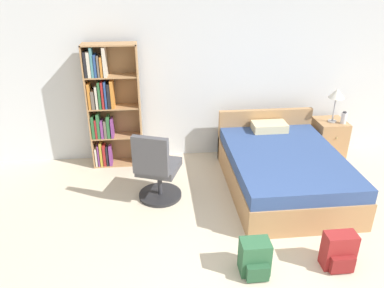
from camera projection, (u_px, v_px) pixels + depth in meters
The scene contains 9 objects.
wall_back at pixel (216, 73), 5.57m from camera, with size 9.00×0.06×2.60m.
bookshelf at pixel (108, 106), 5.35m from camera, with size 0.74×0.27×1.81m.
bed at pixel (282, 169), 5.04m from camera, with size 1.43×2.01×0.79m.
office_chair at pixel (157, 171), 4.68m from camera, with size 0.63×0.68×0.97m.
nightstand at pixel (328, 139), 5.86m from camera, with size 0.44×0.49×0.60m.
table_lamp at pixel (337, 95), 5.51m from camera, with size 0.24×0.24×0.52m.
water_bottle at pixel (344, 118), 5.60m from camera, with size 0.08×0.08×0.19m.
backpack_red at pixel (339, 252), 3.70m from camera, with size 0.31×0.23×0.39m.
backpack_green at pixel (255, 258), 3.64m from camera, with size 0.29×0.28×0.36m.
Camera 1 is at (-0.92, -2.19, 2.74)m, focal length 35.00 mm.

